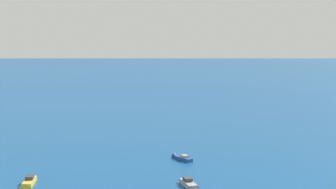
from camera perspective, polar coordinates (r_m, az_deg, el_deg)
The scene contains 3 objects.
motorboat_offshore at distance 173.33m, azimuth 1.58°, elevation -7.45°, with size 9.15×2.49×2.65m.
motorboat_trailing at distance 149.75m, azimuth -16.11°, elevation -9.96°, with size 10.45×8.16×3.10m.
motorboat_mid_cluster at distance 142.66m, azimuth 2.61°, elevation -10.55°, with size 10.63×5.98×3.00m.
Camera 1 is at (-89.77, 69.56, 43.19)m, focal length 51.82 mm.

